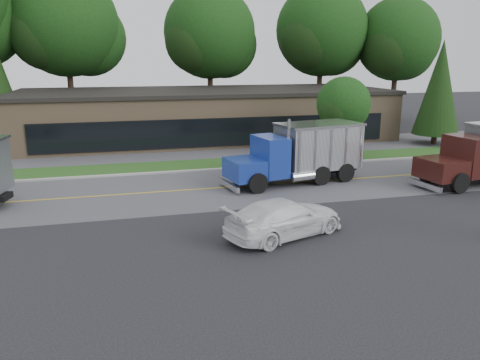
% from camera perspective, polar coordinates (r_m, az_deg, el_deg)
% --- Properties ---
extents(ground, '(140.00, 140.00, 0.00)m').
position_cam_1_polar(ground, '(17.95, 4.35, -8.50)').
color(ground, '#2F2F34').
rests_on(ground, ground).
extents(road, '(60.00, 8.00, 0.02)m').
position_cam_1_polar(road, '(26.15, -1.91, -0.95)').
color(road, slate).
rests_on(road, ground).
extents(center_line, '(60.00, 0.12, 0.01)m').
position_cam_1_polar(center_line, '(26.15, -1.91, -0.95)').
color(center_line, gold).
rests_on(center_line, ground).
extents(curb, '(60.00, 0.30, 0.12)m').
position_cam_1_polar(curb, '(30.14, -3.62, 1.15)').
color(curb, '#9E9E99').
rests_on(curb, ground).
extents(grass_verge, '(60.00, 3.40, 0.03)m').
position_cam_1_polar(grass_verge, '(31.86, -4.23, 1.88)').
color(grass_verge, '#244D1A').
rests_on(grass_verge, ground).
extents(far_parking, '(60.00, 7.00, 0.02)m').
position_cam_1_polar(far_parking, '(36.69, -5.61, 3.56)').
color(far_parking, slate).
rests_on(far_parking, ground).
extents(strip_mall, '(32.00, 12.00, 4.00)m').
position_cam_1_polar(strip_mall, '(42.55, -4.24, 7.86)').
color(strip_mall, '#8D7456').
rests_on(strip_mall, ground).
extents(tree_far_b, '(10.66, 10.03, 15.21)m').
position_cam_1_polar(tree_far_b, '(50.01, -20.29, 16.90)').
color(tree_far_b, '#382619').
rests_on(tree_far_b, ground).
extents(tree_far_c, '(9.97, 9.39, 14.22)m').
position_cam_1_polar(tree_far_c, '(50.66, -3.58, 16.98)').
color(tree_far_c, '#382619').
rests_on(tree_far_c, ground).
extents(tree_far_d, '(10.33, 9.72, 14.74)m').
position_cam_1_polar(tree_far_d, '(53.32, 10.00, 17.04)').
color(tree_far_d, '#382619').
rests_on(tree_far_d, ground).
extents(tree_far_e, '(9.35, 8.80, 13.34)m').
position_cam_1_polar(tree_far_e, '(55.27, 18.71, 15.50)').
color(tree_far_e, '#382619').
rests_on(tree_far_e, ground).
extents(evergreen_right, '(3.73, 3.73, 8.47)m').
position_cam_1_polar(evergreen_right, '(42.16, 23.14, 10.30)').
color(evergreen_right, '#382619').
rests_on(evergreen_right, ground).
extents(tree_verge, '(4.05, 3.82, 5.78)m').
position_cam_1_polar(tree_verge, '(34.48, 12.53, 8.75)').
color(tree_verge, '#382619').
rests_on(tree_verge, ground).
extents(dump_truck_blue, '(8.34, 3.98, 3.36)m').
position_cam_1_polar(dump_truck_blue, '(27.26, 7.52, 3.48)').
color(dump_truck_blue, black).
rests_on(dump_truck_blue, ground).
extents(rally_car, '(5.65, 3.83, 1.52)m').
position_cam_1_polar(rally_car, '(19.11, 5.45, -4.60)').
color(rally_car, white).
rests_on(rally_car, ground).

